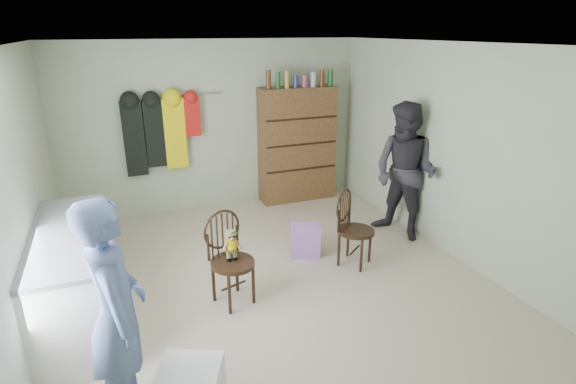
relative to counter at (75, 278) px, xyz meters
name	(u,v)px	position (x,y,z in m)	size (l,w,h in m)	color
ground_plane	(274,281)	(1.95, 0.00, -0.47)	(5.00, 5.00, 0.00)	beige
room_walls	(255,131)	(1.95, 0.53, 1.11)	(5.00, 5.00, 5.00)	#B8C4A4
counter	(75,278)	(0.00, 0.00, 0.00)	(0.64, 1.86, 0.94)	silver
chair_front	(229,253)	(1.42, -0.18, 0.07)	(0.54, 0.54, 0.96)	black
chair_far	(352,225)	(2.94, 0.06, 0.02)	(0.57, 0.57, 0.91)	black
striped_bag	(305,240)	(2.53, 0.45, -0.29)	(0.35, 0.27, 0.37)	#E572C7
person_left	(116,314)	(0.36, -1.29, 0.37)	(0.61, 0.40, 1.67)	#516395
person_right	(405,172)	(3.93, 0.47, 0.42)	(0.87, 0.68, 1.79)	#2D2B33
dresser	(297,144)	(3.20, 2.30, 0.44)	(1.20, 0.39, 2.07)	brown
coat_rack	(160,133)	(1.12, 2.38, 0.78)	(1.42, 0.12, 1.09)	#99999E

